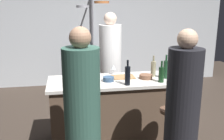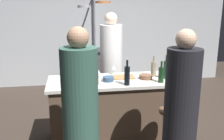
{
  "view_description": "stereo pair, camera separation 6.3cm",
  "coord_description": "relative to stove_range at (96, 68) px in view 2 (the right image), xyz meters",
  "views": [
    {
      "loc": [
        -0.63,
        -3.39,
        1.93
      ],
      "look_at": [
        0.0,
        0.15,
        1.0
      ],
      "focal_mm": 41.99,
      "sensor_mm": 36.0,
      "label": 1
    },
    {
      "loc": [
        -0.56,
        -3.4,
        1.93
      ],
      "look_at": [
        0.0,
        0.15,
        1.0
      ],
      "focal_mm": 41.99,
      "sensor_mm": 36.0,
      "label": 2
    }
  ],
  "objects": [
    {
      "name": "ground_plane",
      "position": [
        0.0,
        -2.45,
        -0.45
      ],
      "size": [
        9.0,
        9.0,
        0.0
      ],
      "primitive_type": "plane",
      "color": "#382D26"
    },
    {
      "name": "back_wall",
      "position": [
        0.0,
        0.4,
        0.85
      ],
      "size": [
        6.4,
        0.16,
        2.6
      ],
      "primitive_type": "cube",
      "color": "#B2B7BC",
      "rests_on": "ground_plane"
    },
    {
      "name": "kitchen_island",
      "position": [
        0.0,
        -2.45,
        0.01
      ],
      "size": [
        1.8,
        0.72,
        0.9
      ],
      "color": "brown",
      "rests_on": "ground_plane"
    },
    {
      "name": "stove_range",
      "position": [
        0.0,
        0.0,
        0.0
      ],
      "size": [
        0.8,
        0.64,
        0.89
      ],
      "color": "#47474C",
      "rests_on": "ground_plane"
    },
    {
      "name": "chef",
      "position": [
        0.11,
        -1.53,
        0.38
      ],
      "size": [
        0.38,
        0.38,
        1.78
      ],
      "color": "white",
      "rests_on": "ground_plane"
    },
    {
      "name": "bar_stool_left",
      "position": [
        -0.54,
        -3.07,
        -0.07
      ],
      "size": [
        0.28,
        0.28,
        0.68
      ],
      "color": "#4C4C51",
      "rests_on": "ground_plane"
    },
    {
      "name": "guest_left",
      "position": [
        -0.5,
        -3.41,
        0.35
      ],
      "size": [
        0.36,
        0.36,
        1.72
      ],
      "color": "#33594C",
      "rests_on": "ground_plane"
    },
    {
      "name": "bar_stool_right",
      "position": [
        0.59,
        -3.07,
        -0.07
      ],
      "size": [
        0.28,
        0.28,
        0.68
      ],
      "color": "#4C4C51",
      "rests_on": "ground_plane"
    },
    {
      "name": "guest_right",
      "position": [
        0.54,
        -3.46,
        0.34
      ],
      "size": [
        0.36,
        0.36,
        1.69
      ],
      "color": "black",
      "rests_on": "ground_plane"
    },
    {
      "name": "overhead_pot_rack",
      "position": [
        -0.05,
        -0.43,
        1.2
      ],
      "size": [
        0.61,
        1.33,
        2.17
      ],
      "color": "gray",
      "rests_on": "ground_plane"
    },
    {
      "name": "cutting_board",
      "position": [
        0.15,
        -2.36,
        0.46
      ],
      "size": [
        0.32,
        0.22,
        0.02
      ],
      "primitive_type": "cube",
      "color": "#997047",
      "rests_on": "kitchen_island"
    },
    {
      "name": "pepper_mill",
      "position": [
        -0.25,
        -2.64,
        0.56
      ],
      "size": [
        0.05,
        0.05,
        0.21
      ],
      "primitive_type": "cylinder",
      "color": "#382319",
      "rests_on": "kitchen_island"
    },
    {
      "name": "wine_bottle_red",
      "position": [
        0.6,
        -2.67,
        0.56
      ],
      "size": [
        0.07,
        0.07,
        0.29
      ],
      "color": "#143319",
      "rests_on": "kitchen_island"
    },
    {
      "name": "wine_bottle_dark",
      "position": [
        0.13,
        -2.71,
        0.58
      ],
      "size": [
        0.07,
        0.07,
        0.33
      ],
      "color": "black",
      "rests_on": "kitchen_island"
    },
    {
      "name": "wine_bottle_green",
      "position": [
        0.73,
        -2.5,
        0.58
      ],
      "size": [
        0.07,
        0.07,
        0.33
      ],
      "color": "#193D23",
      "rests_on": "kitchen_island"
    },
    {
      "name": "wine_bottle_white",
      "position": [
        0.59,
        -2.38,
        0.57
      ],
      "size": [
        0.07,
        0.07,
        0.3
      ],
      "color": "gray",
      "rests_on": "kitchen_island"
    },
    {
      "name": "wine_glass_near_left_guest",
      "position": [
        -0.63,
        -2.39,
        0.56
      ],
      "size": [
        0.07,
        0.07,
        0.15
      ],
      "color": "silver",
      "rests_on": "kitchen_island"
    },
    {
      "name": "wine_glass_by_chef",
      "position": [
        -0.21,
        -2.42,
        0.56
      ],
      "size": [
        0.07,
        0.07,
        0.15
      ],
      "color": "silver",
      "rests_on": "kitchen_island"
    },
    {
      "name": "wine_glass_near_right_guest",
      "position": [
        0.04,
        -2.18,
        0.56
      ],
      "size": [
        0.07,
        0.07,
        0.15
      ],
      "color": "silver",
      "rests_on": "kitchen_island"
    },
    {
      "name": "mixing_bowl_ceramic",
      "position": [
        -0.45,
        -2.3,
        0.49
      ],
      "size": [
        0.17,
        0.17,
        0.08
      ],
      "primitive_type": "cylinder",
      "color": "silver",
      "rests_on": "kitchen_island"
    },
    {
      "name": "mixing_bowl_wooden",
      "position": [
        0.45,
        -2.47,
        0.48
      ],
      "size": [
        0.18,
        0.18,
        0.06
      ],
      "primitive_type": "cylinder",
      "color": "brown",
      "rests_on": "kitchen_island"
    },
    {
      "name": "mixing_bowl_blue",
      "position": [
        -0.08,
        -2.5,
        0.48
      ],
      "size": [
        0.15,
        0.15,
        0.06
      ],
      "primitive_type": "cylinder",
      "color": "#334C6B",
      "rests_on": "kitchen_island"
    }
  ]
}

